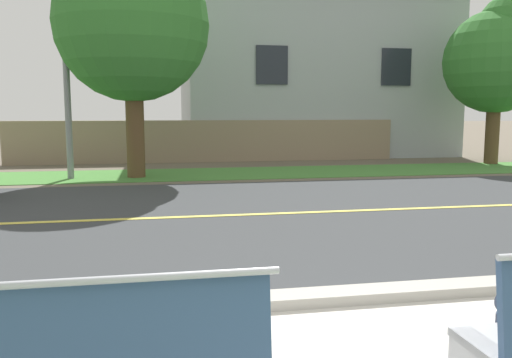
{
  "coord_description": "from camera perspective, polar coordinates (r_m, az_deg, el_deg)",
  "views": [
    {
      "loc": [
        -1.12,
        -2.07,
        1.73
      ],
      "look_at": [
        -0.07,
        3.47,
        1.0
      ],
      "focal_mm": 37.36,
      "sensor_mm": 36.0,
      "label": 1
    }
  ],
  "objects": [
    {
      "name": "far_verge_grass",
      "position": [
        14.59,
        -6.23,
        0.54
      ],
      "size": [
        48.0,
        2.8,
        0.02
      ],
      "primitive_type": "cube",
      "color": "#478438",
      "rests_on": "ground_plane"
    },
    {
      "name": "street_asphalt",
      "position": [
        8.81,
        -3.21,
        -3.94
      ],
      "size": [
        52.0,
        8.0,
        0.01
      ],
      "primitive_type": "cube",
      "color": "#383A3D",
      "rests_on": "ground_plane"
    },
    {
      "name": "shade_tree_far_left",
      "position": [
        14.18,
        -12.65,
        17.03
      ],
      "size": [
        3.88,
        3.88,
        6.4
      ],
      "color": "brown",
      "rests_on": "ground_plane"
    },
    {
      "name": "house_across_street",
      "position": [
        22.11,
        5.71,
        11.4
      ],
      "size": [
        10.84,
        6.91,
        6.52
      ],
      "color": "#A3ADB2",
      "rests_on": "ground_plane"
    },
    {
      "name": "ground_plane",
      "position": [
        10.28,
        -4.31,
        -2.35
      ],
      "size": [
        140.0,
        140.0,
        0.0
      ],
      "primitive_type": "plane",
      "color": "#665B4C"
    },
    {
      "name": "shade_tree_left",
      "position": [
        18.97,
        24.74,
        12.08
      ],
      "size": [
        3.28,
        3.28,
        5.41
      ],
      "color": "brown",
      "rests_on": "ground_plane"
    },
    {
      "name": "curb_edge",
      "position": [
        4.86,
        3.36,
        -12.81
      ],
      "size": [
        44.0,
        0.3,
        0.11
      ],
      "primitive_type": "cube",
      "color": "#ADA89E",
      "rests_on": "ground_plane"
    },
    {
      "name": "road_centre_line",
      "position": [
        8.81,
        -3.21,
        -3.91
      ],
      "size": [
        48.0,
        0.14,
        0.01
      ],
      "primitive_type": "cube",
      "color": "#E0CC4C",
      "rests_on": "ground_plane"
    },
    {
      "name": "garden_wall",
      "position": [
        18.09,
        -5.18,
        4.06
      ],
      "size": [
        13.0,
        0.36,
        1.4
      ],
      "primitive_type": "cube",
      "color": "gray",
      "rests_on": "ground_plane"
    }
  ]
}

